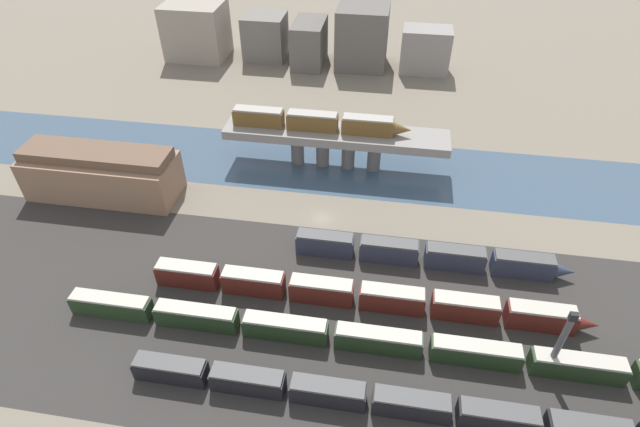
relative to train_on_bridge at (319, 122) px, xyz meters
The scene contains 16 objects.
ground_plane 21.56m from the train_on_bridge, 78.83° to the right, with size 400.00×400.00×0.00m, color #756B5B.
railbed_yard 43.91m from the train_on_bridge, 85.09° to the right, with size 280.00×42.00×0.01m, color #33302D.
river_water 11.10m from the train_on_bridge, ahead, with size 320.00×22.34×0.01m, color #3D5166.
bridge 5.22m from the train_on_bridge, ahead, with size 47.31×8.50×8.67m.
train_on_bridge is the anchor object (origin of this frame).
train_yard_near 62.75m from the train_on_bridge, 63.41° to the right, with size 90.07×2.75×3.41m.
train_yard_mid 50.33m from the train_on_bridge, 69.20° to the right, with size 99.42×2.62×3.63m.
train_yard_far 41.53m from the train_on_bridge, 70.88° to the right, with size 69.32×2.87×4.06m.
train_yard_outer 37.16m from the train_on_bridge, 49.62° to the right, with size 47.05×2.90×4.09m.
warehouse_building 44.81m from the train_on_bridge, 157.08° to the right, with size 29.87×10.58×10.31m.
signal_tower 61.43m from the train_on_bridge, 49.35° to the right, with size 1.00×0.86×12.58m.
city_block_far_left 71.46m from the train_on_bridge, 130.74° to the left, with size 17.59×14.48×16.01m, color gray.
city_block_left 61.99m from the train_on_bridge, 114.51° to the left, with size 12.33×11.23×12.95m, color slate.
city_block_center 55.15m from the train_on_bridge, 102.14° to the left, with size 9.03×15.69×12.62m, color #605B56.
city_block_right 55.34m from the train_on_bridge, 85.82° to the left, with size 14.69×14.43×17.20m, color #605B56.
city_block_far_right 58.41m from the train_on_bridge, 67.09° to the left, with size 13.95×9.19×12.54m, color gray.
Camera 1 is at (11.10, -72.46, 61.84)m, focal length 28.00 mm.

